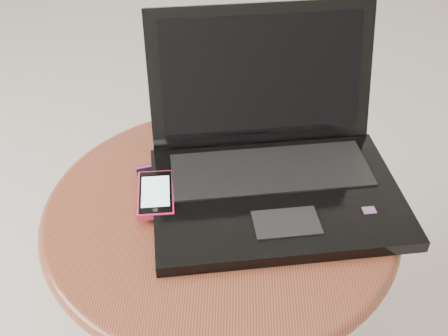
{
  "coord_description": "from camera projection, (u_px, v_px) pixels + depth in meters",
  "views": [
    {
      "loc": [
        0.03,
        -0.77,
        1.08
      ],
      "look_at": [
        0.01,
        -0.07,
        0.52
      ],
      "focal_mm": 45.16,
      "sensor_mm": 36.0,
      "label": 1
    }
  ],
  "objects": [
    {
      "name": "laptop",
      "position": [
        272.0,
        160.0,
        0.93
      ],
      "size": [
        0.44,
        0.4,
        0.26
      ],
      "color": "black",
      "rests_on": "table"
    },
    {
      "name": "phone_black",
      "position": [
        162.0,
        188.0,
        0.94
      ],
      "size": [
        0.1,
        0.14,
        0.01
      ],
      "color": "black",
      "rests_on": "table"
    },
    {
      "name": "phone_pink",
      "position": [
        156.0,
        194.0,
        0.91
      ],
      "size": [
        0.07,
        0.11,
        0.01
      ],
      "color": "#DF2354",
      "rests_on": "phone_black"
    },
    {
      "name": "table",
      "position": [
        220.0,
        247.0,
        0.98
      ],
      "size": [
        0.58,
        0.58,
        0.46
      ],
      "color": "#4E1F0F",
      "rests_on": "ground"
    }
  ]
}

